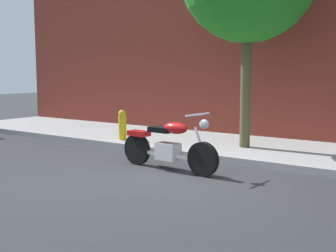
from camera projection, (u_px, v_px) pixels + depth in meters
ground_plane at (167, 178)px, 7.58m from camera, size 60.00×60.00×0.00m
sidewalk at (247, 148)px, 10.20m from camera, size 19.42×3.12×0.14m
motorcycle at (168, 146)px, 8.16m from camera, size 2.22×0.70×1.12m
fire_hydrant at (122, 127)px, 11.00m from camera, size 0.20×0.20×0.91m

